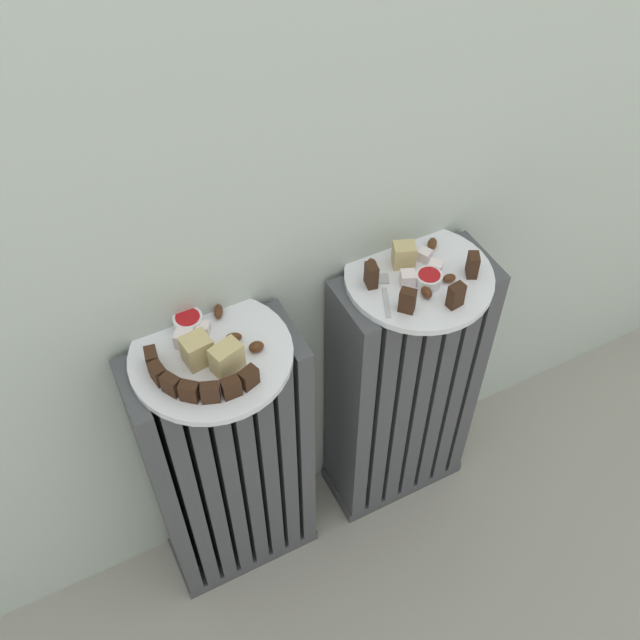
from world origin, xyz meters
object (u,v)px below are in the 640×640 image
(radiator_right, at_px, (402,393))
(plate_right, at_px, (419,277))
(fork, at_px, (385,291))
(radiator_left, at_px, (231,467))
(jam_bowl_left, at_px, (188,321))
(plate_left, at_px, (211,355))
(jam_bowl_right, at_px, (429,279))

(radiator_right, height_order, plate_right, plate_right)
(fork, bearing_deg, plate_right, 7.49)
(radiator_left, xyz_separation_m, radiator_right, (0.37, 0.00, 0.00))
(radiator_left, bearing_deg, fork, -1.82)
(plate_right, relative_size, jam_bowl_left, 5.42)
(radiator_left, xyz_separation_m, fork, (0.30, -0.01, 0.34))
(jam_bowl_left, xyz_separation_m, fork, (0.31, -0.07, -0.01))
(plate_left, relative_size, jam_bowl_left, 5.42)
(radiator_right, relative_size, jam_bowl_right, 14.40)
(radiator_right, xyz_separation_m, plate_left, (-0.37, -0.00, 0.33))
(fork, bearing_deg, jam_bowl_left, 166.73)
(radiator_left, height_order, plate_right, plate_right)
(radiator_left, bearing_deg, plate_left, 135.00)
(radiator_left, height_order, jam_bowl_right, jam_bowl_right)
(plate_left, xyz_separation_m, plate_right, (0.37, 0.00, 0.00))
(plate_left, distance_m, plate_right, 0.37)
(jam_bowl_right, bearing_deg, jam_bowl_left, 166.98)
(radiator_left, distance_m, radiator_right, 0.37)
(plate_right, xyz_separation_m, jam_bowl_right, (0.00, -0.03, 0.02))
(radiator_right, bearing_deg, fork, -172.51)
(radiator_right, relative_size, fork, 6.74)
(radiator_left, relative_size, plate_right, 2.54)
(plate_left, bearing_deg, jam_bowl_left, 99.37)
(radiator_right, height_order, fork, fork)
(plate_left, bearing_deg, fork, -1.82)
(plate_left, xyz_separation_m, jam_bowl_right, (0.38, -0.03, 0.02))
(plate_right, relative_size, fork, 2.65)
(radiator_right, xyz_separation_m, plate_right, (0.00, -0.00, 0.33))
(radiator_left, relative_size, fork, 6.74)
(plate_right, bearing_deg, jam_bowl_right, -87.19)
(radiator_left, height_order, fork, fork)
(radiator_right, height_order, jam_bowl_right, jam_bowl_right)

